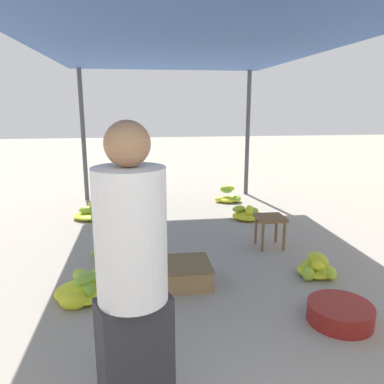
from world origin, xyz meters
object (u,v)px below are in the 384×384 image
Objects in this scene: banana_pile_right_0 at (249,213)px; basin_black at (340,313)px; banana_pile_left_2 at (93,214)px; vendor_foreground at (133,282)px; banana_pile_right_1 at (317,267)px; banana_pile_left_3 at (102,201)px; banana_pile_left_0 at (116,254)px; banana_pile_right_3 at (229,197)px; stool at (270,222)px; banana_pile_left_1 at (87,287)px; crate_near at (185,273)px.

basin_black is at bearing -91.70° from banana_pile_right_0.
basin_black is at bearing -54.27° from banana_pile_left_2.
vendor_foreground reaches higher than banana_pile_right_1.
banana_pile_right_0 is (2.43, -0.34, 0.01)m from banana_pile_left_2.
banana_pile_left_3 is at bearing 128.32° from banana_pile_right_1.
banana_pile_right_0 is at bearing -24.40° from banana_pile_left_3.
banana_pile_right_1 is at bearing -86.62° from banana_pile_right_0.
banana_pile_right_3 is at bearing 51.53° from banana_pile_left_0.
banana_pile_left_1 is (-2.11, -0.93, -0.25)m from stool.
crate_near reaches higher than banana_pile_left_2.
banana_pile_left_3 reaches higher than basin_black.
basin_black is 3.95m from banana_pile_right_3.
vendor_foreground is at bearing -114.97° from banana_pile_right_0.
banana_pile_left_3 is (-2.27, 2.29, -0.24)m from stool.
banana_pile_left_1 is 0.95m from crate_near.
stool is 0.70× the size of banana_pile_left_0.
banana_pile_right_3 is (-0.07, 1.04, 0.02)m from banana_pile_right_0.
banana_pile_left_0 is (-0.25, 2.35, -0.80)m from vendor_foreground.
banana_pile_right_3 is at bearing 56.25° from banana_pile_left_1.
banana_pile_left_3 reaches higher than crate_near.
banana_pile_right_0 is 1.12× the size of banana_pile_right_1.
crate_near is (1.16, -2.40, 0.04)m from banana_pile_left_2.
crate_near is at bearing 5.55° from banana_pile_left_1.
vendor_foreground is 3.04m from stool.
crate_near reaches higher than basin_black.
banana_pile_right_3 is (2.29, -0.03, 0.01)m from banana_pile_left_3.
banana_pile_left_3 is 2.29m from banana_pile_right_3.
banana_pile_right_3 is at bearing 89.80° from basin_black.
banana_pile_left_3 is (-2.27, 3.98, 0.01)m from basin_black.
stool reaches higher than banana_pile_right_0.
basin_black is 1.10× the size of banana_pile_right_1.
banana_pile_left_0 is 2.40m from banana_pile_right_0.
banana_pile_right_0 is 1.04m from banana_pile_right_3.
crate_near is at bearing -121.53° from banana_pile_right_0.
basin_black is at bearing -60.28° from banana_pile_left_3.
banana_pile_right_1 is 0.90× the size of banana_pile_right_3.
banana_pile_left_3 is at bearing 179.18° from banana_pile_right_3.
crate_near is at bearing 179.38° from banana_pile_right_1.
banana_pile_right_1 is at bearing -43.41° from banana_pile_left_2.
banana_pile_left_1 is 2.33m from banana_pile_right_1.
vendor_foreground is 3.50× the size of banana_pile_right_1.
banana_pile_left_2 reaches higher than banana_pile_left_0.
basin_black is 0.72× the size of banana_pile_left_1.
banana_pile_left_1 is 1.52× the size of banana_pile_right_1.
banana_pile_left_3 is at bearing 119.72° from basin_black.
banana_pile_left_1 is at bearing -156.17° from stool.
crate_near is (1.10, -3.13, 0.03)m from banana_pile_left_3.
banana_pile_left_2 is 1.14× the size of crate_near.
banana_pile_left_1 reaches higher than banana_pile_left_2.
stool is at bearing -33.64° from banana_pile_left_2.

